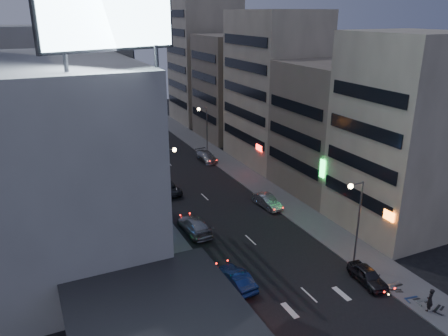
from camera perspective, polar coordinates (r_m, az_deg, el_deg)
ground at (r=35.07m, az=15.05°, el=-19.19°), size 180.00×180.00×0.00m
sidewalk_left at (r=55.65m, az=-11.79°, el=-3.56°), size 4.00×120.00×0.12m
sidewalk_right at (r=60.84m, az=2.97°, el=-1.11°), size 4.00×120.00×0.12m
white_building at (r=42.11m, az=-21.26°, el=0.85°), size 14.00×24.00×18.00m
shophouse_near at (r=47.14m, az=22.17°, el=3.93°), size 10.00×11.00×20.00m
shophouse_mid at (r=56.07m, az=13.81°, el=5.04°), size 11.00×12.00×16.00m
shophouse_far at (r=65.58m, az=6.56°, el=10.23°), size 10.00×14.00×22.00m
far_left_a at (r=66.25m, az=-21.93°, el=8.17°), size 11.00×10.00×20.00m
far_left_b at (r=79.45m, az=-22.76°, el=7.92°), size 12.00×10.00×15.00m
far_right_a at (r=79.12m, az=1.09°, el=10.50°), size 11.00×12.00×18.00m
far_right_b at (r=91.59m, az=-2.57°, el=13.63°), size 12.00×12.00×24.00m
billboard at (r=30.68m, az=-14.78°, el=19.14°), size 9.52×3.75×6.20m
street_lamp_right_near at (r=39.52m, az=16.86°, el=-5.52°), size 1.60×0.44×8.02m
street_lamp_left at (r=46.99m, az=-7.41°, el=-0.74°), size 1.60×0.44×8.02m
street_lamp_right_far at (r=67.04m, az=-2.56°, el=5.63°), size 1.60×0.44×8.02m
parked_car_right_near at (r=39.73m, az=18.24°, el=-13.22°), size 2.03×4.27×1.41m
parked_car_right_mid at (r=51.54m, az=5.64°, el=-4.33°), size 1.92×4.55×1.46m
parked_car_left at (r=55.62m, az=-7.29°, el=-2.61°), size 2.39×4.97×1.36m
parked_car_right_far at (r=67.05m, az=-2.31°, el=1.51°), size 2.14×5.10×1.47m
road_car_blue at (r=37.39m, az=1.51°, el=-14.24°), size 2.01×4.75×1.52m
road_car_silver at (r=45.67m, az=-3.87°, el=-7.48°), size 2.37×5.62×1.62m
person at (r=37.92m, az=25.30°, el=-15.30°), size 0.79×0.63×1.90m
scooter_black_a at (r=39.13m, az=26.31°, el=-15.00°), size 1.21×1.93×1.12m
scooter_silver_a at (r=39.49m, az=25.23°, el=-14.52°), size 0.92×1.85×1.08m
scooter_blue at (r=39.44m, az=23.94°, el=-14.36°), size 0.87×1.83×1.07m
scooter_black_b at (r=39.77m, az=22.22°, el=-13.80°), size 1.26×1.83×1.06m
scooter_silver_b at (r=40.59m, az=21.87°, el=-12.89°), size 0.71×2.02×1.23m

